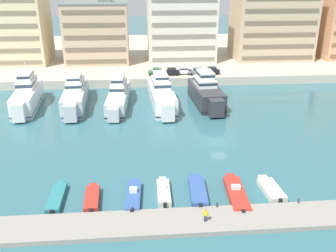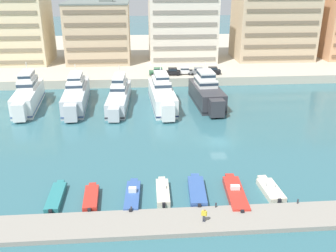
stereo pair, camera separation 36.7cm
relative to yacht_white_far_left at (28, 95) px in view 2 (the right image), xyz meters
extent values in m
plane|color=#336670|center=(35.25, -20.15, -2.59)|extent=(400.00, 400.00, 0.00)
cube|color=#BCB29E|center=(35.25, 47.37, -1.56)|extent=(180.00, 70.00, 2.07)
cube|color=gray|center=(35.25, -41.05, -2.32)|extent=(120.00, 4.64, 0.55)
cube|color=white|center=(-0.01, 0.08, -0.67)|extent=(5.16, 16.38, 3.85)
cube|color=white|center=(0.68, -8.84, -0.57)|extent=(2.31, 2.13, 3.27)
cube|color=#334C7F|center=(-0.01, 0.08, -1.92)|extent=(5.22, 16.54, 0.24)
cube|color=white|center=(-0.10, 1.29, 2.15)|extent=(3.58, 6.99, 1.80)
cube|color=#233342|center=(-0.10, 1.29, 2.33)|extent=(3.63, 7.06, 0.65)
cube|color=white|center=(-0.10, 1.29, 3.74)|extent=(2.79, 5.45, 1.37)
cube|color=#233342|center=(-0.10, 1.29, 3.87)|extent=(2.83, 5.51, 0.49)
cylinder|color=silver|center=(-0.18, 2.30, 5.32)|extent=(0.16, 0.16, 1.80)
cube|color=white|center=(-0.66, 8.57, -1.54)|extent=(3.40, 1.15, 0.20)
cube|color=silver|center=(9.53, 0.51, -0.79)|extent=(5.00, 18.39, 3.61)
cube|color=silver|center=(10.01, -9.52, -0.70)|extent=(2.38, 2.18, 3.07)
cube|color=#334C7F|center=(9.53, 0.51, -1.96)|extent=(5.05, 18.58, 0.24)
cube|color=white|center=(9.47, 1.87, 1.77)|extent=(3.59, 7.80, 1.49)
cube|color=#233342|center=(9.47, 1.87, 1.91)|extent=(3.64, 7.87, 0.54)
cube|color=white|center=(9.47, 1.87, 3.07)|extent=(2.80, 6.08, 1.12)
cube|color=#233342|center=(9.47, 1.87, 3.18)|extent=(2.84, 6.14, 0.40)
cylinder|color=silver|center=(9.41, 3.02, 4.53)|extent=(0.16, 0.16, 1.80)
cube|color=silver|center=(9.08, 10.06, -1.60)|extent=(3.57, 1.07, 0.20)
cube|color=silver|center=(18.33, -0.13, -1.14)|extent=(4.70, 18.34, 2.90)
cube|color=silver|center=(17.80, -10.04, -1.07)|extent=(2.14, 1.97, 2.47)
cube|color=black|center=(18.33, -0.13, -2.09)|extent=(4.74, 18.53, 0.24)
cube|color=white|center=(18.41, 1.23, 1.09)|extent=(3.31, 7.78, 1.56)
cube|color=#233342|center=(18.41, 1.23, 1.25)|extent=(3.35, 7.85, 0.56)
cube|color=white|center=(18.41, 1.23, 2.59)|extent=(2.58, 6.07, 1.44)
cube|color=#233342|center=(18.41, 1.23, 2.74)|extent=(2.61, 6.13, 0.52)
cylinder|color=silver|center=(18.47, 2.37, 4.22)|extent=(0.16, 0.16, 1.80)
cube|color=silver|center=(18.85, 9.39, -1.80)|extent=(3.20, 1.07, 0.20)
cube|color=white|center=(27.14, -1.37, -0.75)|extent=(5.16, 16.89, 3.68)
cube|color=white|center=(27.65, -10.66, -0.66)|extent=(2.46, 2.26, 3.13)
cube|color=#192347|center=(27.14, -1.37, -1.95)|extent=(5.21, 17.06, 0.24)
cube|color=white|center=(27.08, -0.12, 1.92)|extent=(3.70, 7.18, 1.66)
cube|color=#233342|center=(27.08, -0.12, 2.08)|extent=(3.75, 7.25, 0.60)
cube|color=white|center=(27.08, -0.12, 3.35)|extent=(2.89, 5.60, 1.21)
cube|color=#233342|center=(27.08, -0.12, 3.48)|extent=(2.92, 5.66, 0.44)
cylinder|color=silver|center=(27.02, 0.93, 4.86)|extent=(0.16, 0.16, 1.80)
cube|color=white|center=(26.67, 7.42, -1.58)|extent=(3.67, 1.09, 0.20)
cube|color=#333338|center=(36.43, -0.89, -0.71)|extent=(5.72, 14.51, 3.76)
cube|color=#333338|center=(36.91, -9.10, -0.62)|extent=(2.82, 2.60, 3.20)
cube|color=black|center=(36.43, -0.89, -1.94)|extent=(5.78, 14.66, 0.24)
cube|color=white|center=(36.36, 0.18, 1.91)|extent=(4.16, 6.20, 1.49)
cube|color=#233342|center=(36.36, 0.18, 2.06)|extent=(4.21, 6.26, 0.54)
cube|color=white|center=(36.36, 0.18, 3.39)|extent=(3.24, 4.84, 1.47)
cube|color=#233342|center=(36.36, 0.18, 3.54)|extent=(3.28, 4.89, 0.53)
cylinder|color=silver|center=(36.31, 1.07, 5.03)|extent=(0.16, 0.16, 1.80)
cube|color=#333338|center=(35.98, 6.67, -1.56)|extent=(4.19, 1.15, 0.20)
cube|color=teal|center=(12.22, -35.27, -2.22)|extent=(1.67, 5.95, 0.76)
cube|color=teal|center=(12.19, -31.98, -2.22)|extent=(0.89, 0.73, 0.64)
cube|color=black|center=(12.25, -38.42, -2.07)|extent=(0.36, 0.28, 0.60)
cube|color=red|center=(16.49, -35.98, -2.15)|extent=(1.83, 5.01, 0.88)
cube|color=red|center=(16.37, -33.18, -2.15)|extent=(0.92, 0.77, 0.75)
cube|color=black|center=(16.60, -38.63, -2.00)|extent=(0.37, 0.30, 0.60)
cube|color=#33569E|center=(21.39, -35.77, -2.22)|extent=(2.01, 6.27, 0.75)
cube|color=#33569E|center=(21.57, -32.35, -2.22)|extent=(0.97, 0.81, 0.64)
cube|color=silver|center=(21.42, -35.31, -1.54)|extent=(0.96, 0.65, 0.59)
cube|color=#283847|center=(21.43, -35.03, -1.46)|extent=(0.85, 0.12, 0.35)
cube|color=black|center=(21.22, -39.04, -2.07)|extent=(0.37, 0.30, 0.60)
cube|color=beige|center=(25.09, -35.25, -2.18)|extent=(1.67, 5.40, 0.82)
cube|color=beige|center=(25.16, -32.26, -2.18)|extent=(0.87, 0.72, 0.70)
cube|color=silver|center=(25.10, -34.85, -1.58)|extent=(0.87, 0.62, 0.38)
cube|color=#283847|center=(25.11, -34.57, -1.52)|extent=(0.78, 0.10, 0.23)
cube|color=black|center=(25.03, -38.12, -2.03)|extent=(0.37, 0.29, 0.60)
cube|color=#33569E|center=(29.29, -35.48, -2.13)|extent=(2.38, 6.30, 0.92)
cube|color=#33569E|center=(29.53, -32.01, -2.13)|extent=(1.14, 0.95, 0.78)
cube|color=black|center=(29.06, -38.74, -1.98)|extent=(0.38, 0.30, 0.60)
cube|color=red|center=(33.89, -36.34, -2.18)|extent=(2.47, 7.53, 0.82)
cube|color=red|center=(34.13, -32.23, -2.18)|extent=(1.18, 0.98, 0.70)
cube|color=silver|center=(33.92, -35.79, -1.51)|extent=(1.16, 0.66, 0.52)
cube|color=#283847|center=(33.93, -35.51, -1.43)|extent=(1.02, 0.14, 0.31)
cube|color=black|center=(33.66, -40.23, -2.03)|extent=(0.38, 0.30, 0.60)
cube|color=beige|center=(38.50, -35.68, -2.24)|extent=(2.30, 5.00, 0.71)
cube|color=beige|center=(38.34, -32.84, -2.24)|extent=(1.17, 0.98, 0.60)
cube|color=silver|center=(38.48, -35.32, -1.59)|extent=(1.15, 0.66, 0.59)
cube|color=#283847|center=(38.46, -35.04, -1.50)|extent=(1.02, 0.14, 0.35)
cube|color=black|center=(38.64, -38.31, -2.09)|extent=(0.37, 0.30, 0.60)
cube|color=#2D6642|center=(27.10, 15.91, 0.20)|extent=(4.12, 1.75, 0.80)
cube|color=#2D6642|center=(27.25, 15.91, 0.94)|extent=(2.12, 1.59, 0.68)
cube|color=#1E2833|center=(27.25, 15.91, 0.94)|extent=(2.08, 1.60, 0.37)
cylinder|color=black|center=(25.74, 15.08, -0.20)|extent=(0.64, 0.23, 0.64)
cylinder|color=black|center=(25.76, 16.78, -0.20)|extent=(0.64, 0.23, 0.64)
cylinder|color=black|center=(28.44, 15.05, -0.20)|extent=(0.64, 0.23, 0.64)
cylinder|color=black|center=(28.46, 16.75, -0.20)|extent=(0.64, 0.23, 0.64)
cube|color=black|center=(30.66, 15.56, 0.20)|extent=(4.13, 1.76, 0.80)
cube|color=black|center=(30.81, 15.56, 0.94)|extent=(2.12, 1.59, 0.68)
cube|color=#1E2833|center=(30.81, 15.56, 0.94)|extent=(2.08, 1.61, 0.37)
cylinder|color=black|center=(29.30, 14.73, -0.20)|extent=(0.64, 0.23, 0.64)
cylinder|color=black|center=(29.32, 16.43, -0.20)|extent=(0.64, 0.23, 0.64)
cylinder|color=black|center=(32.00, 14.69, -0.20)|extent=(0.64, 0.23, 0.64)
cylinder|color=black|center=(32.02, 16.39, -0.20)|extent=(0.64, 0.23, 0.64)
cube|color=white|center=(33.72, 16.12, 0.20)|extent=(4.21, 2.00, 0.80)
cube|color=white|center=(33.87, 16.11, 0.94)|extent=(2.21, 1.71, 0.68)
cube|color=#1E2833|center=(33.87, 16.11, 0.94)|extent=(2.17, 1.72, 0.37)
cylinder|color=black|center=(32.31, 15.38, -0.20)|extent=(0.65, 0.27, 0.64)
cylinder|color=black|center=(32.43, 17.07, -0.20)|extent=(0.65, 0.27, 0.64)
cylinder|color=black|center=(35.00, 15.18, -0.20)|extent=(0.65, 0.27, 0.64)
cylinder|color=black|center=(35.12, 16.87, -0.20)|extent=(0.65, 0.27, 0.64)
cube|color=slate|center=(37.06, 15.51, 0.20)|extent=(4.19, 1.92, 0.80)
cube|color=slate|center=(37.21, 15.50, 0.94)|extent=(2.18, 1.67, 0.68)
cube|color=#1E2833|center=(37.21, 15.50, 0.94)|extent=(2.14, 1.68, 0.37)
cylinder|color=black|center=(35.67, 14.74, -0.20)|extent=(0.65, 0.25, 0.64)
cylinder|color=black|center=(35.76, 16.43, -0.20)|extent=(0.65, 0.25, 0.64)
cylinder|color=black|center=(38.36, 14.59, -0.20)|extent=(0.65, 0.25, 0.64)
cylinder|color=black|center=(38.45, 16.29, -0.20)|extent=(0.65, 0.25, 0.64)
cube|color=black|center=(40.73, 15.71, 0.20)|extent=(4.16, 1.86, 0.80)
cube|color=black|center=(40.88, 15.71, 0.94)|extent=(2.16, 1.64, 0.68)
cube|color=#1E2833|center=(40.88, 15.71, 0.94)|extent=(2.12, 1.65, 0.37)
cylinder|color=black|center=(39.35, 14.92, -0.20)|extent=(0.65, 0.24, 0.64)
cylinder|color=black|center=(39.42, 16.61, -0.20)|extent=(0.65, 0.24, 0.64)
cylinder|color=black|center=(42.05, 14.81, -0.20)|extent=(0.65, 0.24, 0.64)
cylinder|color=black|center=(42.11, 16.51, -0.20)|extent=(0.65, 0.24, 0.64)
cube|color=beige|center=(-12.00, 33.66, 10.51)|extent=(19.90, 14.56, 22.06)
cube|color=#7E7359|center=(-12.00, 26.28, 1.05)|extent=(18.31, 0.24, 0.90)
cube|color=#7E7359|center=(-12.00, 26.28, 4.21)|extent=(18.31, 0.24, 0.90)
cube|color=#7E7359|center=(-12.00, 26.28, 7.36)|extent=(18.31, 0.24, 0.90)
cube|color=#7E7359|center=(-12.00, 26.28, 10.51)|extent=(18.31, 0.24, 0.90)
cube|color=#7E7359|center=(-12.00, 26.28, 13.66)|extent=(18.31, 0.24, 0.90)
cube|color=#C6AD89|center=(11.57, 33.72, 7.40)|extent=(17.18, 15.36, 15.83)
cube|color=#6D5F4B|center=(11.57, 25.94, 1.06)|extent=(15.80, 0.24, 0.90)
cube|color=#6D5F4B|center=(11.57, 25.94, 4.23)|extent=(15.80, 0.24, 0.90)
cube|color=#6D5F4B|center=(11.57, 25.94, 7.40)|extent=(15.80, 0.24, 0.90)
cube|color=#6D5F4B|center=(11.57, 25.94, 10.56)|extent=(15.80, 0.24, 0.90)
cube|color=#6D5F4B|center=(11.57, 25.94, 13.73)|extent=(15.80, 0.24, 0.90)
cube|color=slate|center=(11.57, 33.72, 15.51)|extent=(17.52, 15.67, 0.40)
cube|color=silver|center=(35.12, 33.92, 10.34)|extent=(18.60, 14.42, 21.72)
cube|color=gray|center=(35.12, 26.61, 1.03)|extent=(17.11, 0.24, 0.90)
cube|color=gray|center=(35.12, 26.61, 4.13)|extent=(17.11, 0.24, 0.90)
cube|color=gray|center=(35.12, 26.61, 7.24)|extent=(17.11, 0.24, 0.90)
cube|color=gray|center=(35.12, 26.61, 10.34)|extent=(17.11, 0.24, 0.90)
cube|color=gray|center=(35.12, 26.61, 13.44)|extent=(17.11, 0.24, 0.90)
cube|color=gray|center=(35.12, 26.61, 16.55)|extent=(17.11, 0.24, 0.90)
cube|color=#C6AD89|center=(61.56, 33.66, 10.52)|extent=(21.96, 13.98, 22.09)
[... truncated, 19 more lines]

